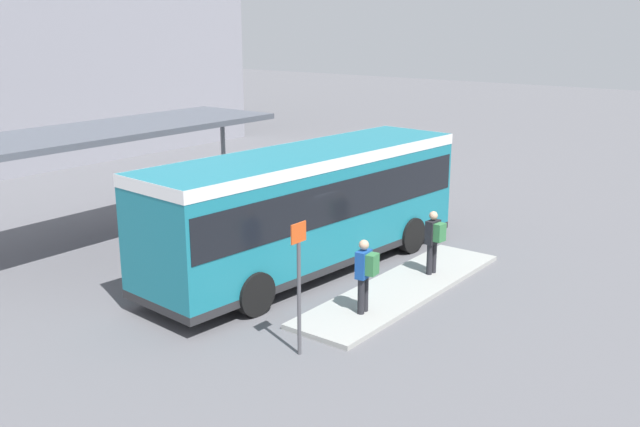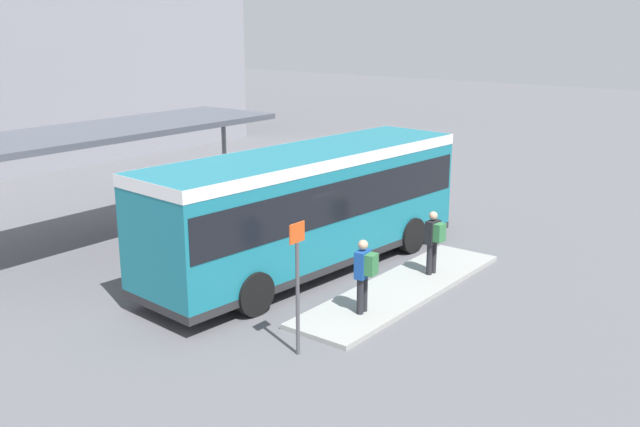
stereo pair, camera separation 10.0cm
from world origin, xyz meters
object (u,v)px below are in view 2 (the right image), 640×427
platform_sign (297,283)px  pedestrian_companion (434,239)px  bicycle_white (375,186)px  bicycle_black (343,182)px  pedestrian_waiting (364,272)px  bicycle_red (358,183)px  city_bus (309,202)px

platform_sign → pedestrian_companion: bearing=0.3°
pedestrian_companion → bicycle_white: (6.76, 6.35, -0.73)m
bicycle_white → pedestrian_companion: bearing=130.9°
pedestrian_companion → bicycle_black: pedestrian_companion is taller
bicycle_white → platform_sign: bearing=115.0°
pedestrian_waiting → pedestrian_companion: pedestrian_waiting is taller
pedestrian_companion → platform_sign: platform_sign is taller
bicycle_white → bicycle_black: bicycle_white is taller
bicycle_white → bicycle_black: (-0.01, 1.51, -0.04)m
pedestrian_companion → bicycle_white: bearing=-41.5°
bicycle_red → platform_sign: bearing=-54.3°
bicycle_black → platform_sign: size_ratio=0.54×
pedestrian_waiting → platform_sign: 2.40m
bicycle_white → pedestrian_waiting: bearing=120.2°
pedestrian_waiting → bicycle_black: size_ratio=1.15×
pedestrian_companion → platform_sign: (-5.62, -0.03, 0.46)m
pedestrian_waiting → bicycle_black: 12.78m
pedestrian_waiting → bicycle_red: 12.32m
city_bus → pedestrian_waiting: (-1.78, -3.05, -0.80)m
pedestrian_companion → platform_sign: 5.64m
city_bus → platform_sign: bearing=-139.4°
bicycle_black → city_bus: bearing=121.1°
bicycle_red → pedestrian_waiting: bearing=-48.8°
city_bus → bicycle_black: bearing=34.9°
city_bus → platform_sign: 5.15m
city_bus → pedestrian_companion: 3.45m
bicycle_black → platform_sign: platform_sign is taller
bicycle_white → bicycle_black: bearing=-1.9°
city_bus → bicycle_red: (8.23, 4.10, -1.54)m
pedestrian_companion → bicycle_red: 9.83m
city_bus → bicycle_black: 9.69m
bicycle_red → platform_sign: 14.33m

